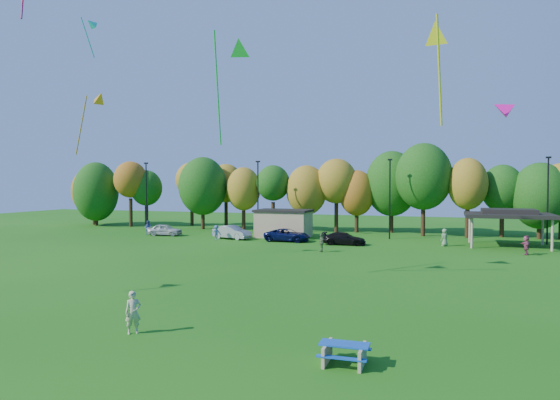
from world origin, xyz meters
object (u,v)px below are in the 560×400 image
(picnic_table, at_px, (344,352))
(kite_flyer, at_px, (133,312))
(car_c, at_px, (287,235))
(car_b, at_px, (232,232))
(car_d, at_px, (344,239))
(car_a, at_px, (165,230))

(picnic_table, xyz_separation_m, kite_flyer, (-9.20, 0.69, 0.47))
(kite_flyer, relative_size, car_c, 0.36)
(car_b, bearing_deg, car_d, -81.17)
(picnic_table, height_order, kite_flyer, kite_flyer)
(picnic_table, xyz_separation_m, car_b, (-19.79, 34.59, 0.32))
(kite_flyer, bearing_deg, picnic_table, -45.99)
(picnic_table, distance_m, kite_flyer, 9.24)
(car_b, xyz_separation_m, car_d, (13.12, -1.21, -0.11))
(car_b, distance_m, car_c, 6.68)
(car_a, height_order, car_d, car_a)
(picnic_table, height_order, car_d, car_d)
(picnic_table, relative_size, car_a, 0.43)
(picnic_table, bearing_deg, car_b, 118.72)
(kite_flyer, xyz_separation_m, car_c, (-3.92, 33.64, -0.22))
(picnic_table, bearing_deg, kite_flyer, 174.66)
(kite_flyer, xyz_separation_m, car_b, (-10.59, 33.90, -0.15))
(kite_flyer, distance_m, car_c, 33.87)
(car_b, distance_m, car_d, 13.18)
(car_b, relative_size, car_c, 0.93)
(car_d, bearing_deg, car_b, 82.37)
(picnic_table, bearing_deg, car_c, 109.85)
(kite_flyer, relative_size, car_a, 0.44)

